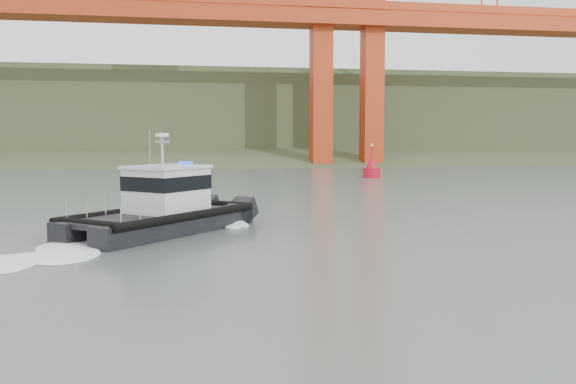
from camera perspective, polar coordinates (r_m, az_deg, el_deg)
The scene contains 4 objects.
ground at distance 20.94m, azimuth 3.74°, elevation -8.31°, with size 400.00×400.00×0.00m, color #4F5E58.
headlands at distance 145.31m, azimuth -8.83°, elevation 5.93°, with size 500.00×105.36×27.12m.
patrol_boat at distance 32.57m, azimuth -11.07°, elevation -1.29°, with size 9.91×10.34×5.10m.
nav_buoy at distance 73.23m, azimuth 7.45°, elevation 2.11°, with size 1.94×1.94×4.04m.
Camera 1 is at (-5.14, -19.71, 4.86)m, focal length 40.00 mm.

